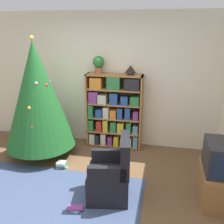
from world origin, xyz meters
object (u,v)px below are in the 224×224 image
(christmas_tree, at_px, (37,95))
(table_lamp, at_px, (131,69))
(potted_plant, at_px, (99,63))
(television, at_px, (222,157))
(bookshelf, at_px, (114,112))
(armchair, at_px, (111,177))

(christmas_tree, xyz_separation_m, table_lamp, (1.56, 0.65, 0.41))
(potted_plant, bearing_deg, christmas_tree, -145.92)
(christmas_tree, xyz_separation_m, potted_plant, (0.96, 0.65, 0.50))
(television, bearing_deg, bookshelf, 142.16)
(potted_plant, distance_m, table_lamp, 0.61)
(bookshelf, relative_size, television, 2.65)
(christmas_tree, distance_m, armchair, 2.01)
(bookshelf, bearing_deg, christmas_tree, -152.98)
(television, xyz_separation_m, armchair, (-1.45, -0.24, -0.35))
(bookshelf, height_order, christmas_tree, christmas_tree)
(bookshelf, distance_m, christmas_tree, 1.47)
(bookshelf, xyz_separation_m, potted_plant, (-0.29, 0.01, 0.93))
(television, relative_size, christmas_tree, 0.26)
(television, bearing_deg, potted_plant, 146.21)
(potted_plant, height_order, table_lamp, potted_plant)
(bookshelf, relative_size, christmas_tree, 0.68)
(television, bearing_deg, table_lamp, 136.45)
(armchair, xyz_separation_m, potted_plant, (-0.59, 1.61, 1.34))
(television, xyz_separation_m, christmas_tree, (-3.00, 0.72, 0.49))
(bookshelf, distance_m, television, 2.21)
(potted_plant, relative_size, table_lamp, 1.64)
(television, xyz_separation_m, potted_plant, (-2.04, 1.36, 0.99))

